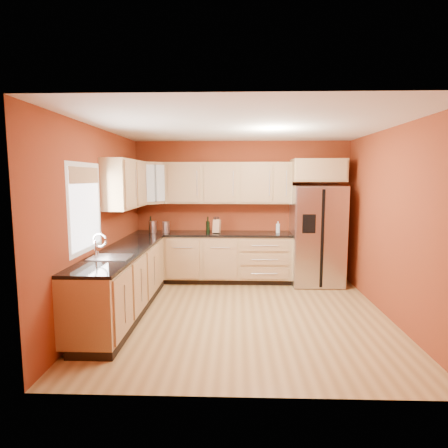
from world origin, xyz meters
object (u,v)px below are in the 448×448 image
(canister_left, at_px, (153,227))
(soap_dispenser, at_px, (278,227))
(wine_bottle_a, at_px, (151,224))
(refrigerator, at_px, (317,235))
(knife_block, at_px, (217,226))

(canister_left, xyz_separation_m, soap_dispenser, (2.29, 0.03, -0.00))
(wine_bottle_a, bearing_deg, canister_left, -24.14)
(canister_left, relative_size, wine_bottle_a, 0.71)
(canister_left, relative_size, soap_dispenser, 1.01)
(refrigerator, bearing_deg, wine_bottle_a, 178.40)
(knife_block, bearing_deg, soap_dispenser, 16.39)
(wine_bottle_a, distance_m, soap_dispenser, 2.34)
(canister_left, bearing_deg, refrigerator, -1.20)
(canister_left, bearing_deg, wine_bottle_a, 155.86)
(knife_block, bearing_deg, wine_bottle_a, -168.66)
(canister_left, height_order, knife_block, knife_block)
(refrigerator, bearing_deg, canister_left, 178.80)
(knife_block, xyz_separation_m, soap_dispenser, (1.12, 0.06, -0.02))
(knife_block, height_order, soap_dispenser, knife_block)
(wine_bottle_a, bearing_deg, soap_dispenser, 0.21)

